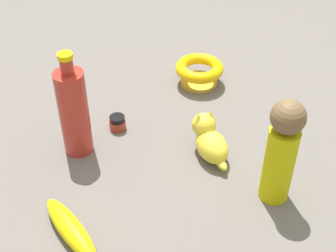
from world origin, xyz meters
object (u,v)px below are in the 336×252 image
(bottle_tall, at_px, (74,111))
(person_figure_adult, at_px, (282,150))
(nail_polish_jar, at_px, (117,123))
(banana, at_px, (71,229))
(cat_figurine, at_px, (210,140))
(bowl, at_px, (199,70))

(bottle_tall, distance_m, person_figure_adult, 0.44)
(nail_polish_jar, bearing_deg, bottle_tall, 20.27)
(banana, height_order, person_figure_adult, person_figure_adult)
(banana, bearing_deg, cat_figurine, 92.95)
(banana, height_order, bottle_tall, bottle_tall)
(bottle_tall, relative_size, nail_polish_jar, 6.31)
(nail_polish_jar, relative_size, person_figure_adult, 0.17)
(person_figure_adult, bearing_deg, bottle_tall, -40.92)
(bottle_tall, bearing_deg, person_figure_adult, 139.08)
(bottle_tall, bearing_deg, banana, 72.89)
(nail_polish_jar, bearing_deg, bowl, -158.55)
(bowl, bearing_deg, nail_polish_jar, 21.45)
(bowl, bearing_deg, cat_figurine, 69.51)
(bowl, relative_size, cat_figurine, 0.96)
(banana, distance_m, person_figure_adult, 0.42)
(bottle_tall, relative_size, cat_figurine, 1.84)
(person_figure_adult, bearing_deg, banana, -7.26)
(banana, xyz_separation_m, cat_figurine, (-0.34, -0.11, 0.02))
(bottle_tall, height_order, bowl, bottle_tall)
(nail_polish_jar, relative_size, cat_figurine, 0.29)
(nail_polish_jar, bearing_deg, cat_figurine, 134.50)
(bottle_tall, distance_m, bowl, 0.40)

